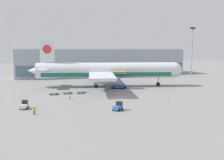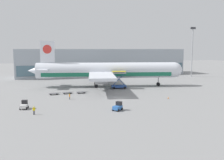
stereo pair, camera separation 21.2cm
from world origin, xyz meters
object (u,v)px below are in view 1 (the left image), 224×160
baggage_dolly_lead (54,93)px  baggage_dolly_second (67,93)px  traffic_cone_near (168,98)px  airplane_main (105,71)px  baggage_tug_foreground (118,107)px  baggage_tug_mid (24,105)px  light_mast (192,48)px  ground_crew_far (34,110)px  baggage_dolly_third (81,92)px  ground_crew_near (70,96)px  scissor_lift_loader (119,82)px

baggage_dolly_lead → baggage_dolly_second: size_ratio=1.00×
baggage_dolly_lead → traffic_cone_near: 34.56m
airplane_main → baggage_tug_foreground: bearing=-88.5°
baggage_tug_mid → light_mast: bearing=-46.5°
airplane_main → baggage_tug_mid: 40.41m
airplane_main → baggage_dolly_second: size_ratio=15.15×
baggage_tug_foreground → baggage_tug_mid: bearing=118.5°
ground_crew_far → baggage_dolly_third: bearing=53.6°
airplane_main → traffic_cone_near: airplane_main is taller
baggage_dolly_lead → ground_crew_near: size_ratio=2.25×
baggage_tug_foreground → scissor_lift_loader: bearing=30.3°
baggage_dolly_lead → ground_crew_near: 9.48m
baggage_dolly_second → scissor_lift_loader: bearing=7.5°
airplane_main → ground_crew_far: 43.68m
baggage_dolly_lead → baggage_tug_foreground: bearing=-71.2°
light_mast → scissor_lift_loader: (-48.20, -24.59, -12.02)m
light_mast → ground_crew_near: 79.27m
baggage_dolly_third → airplane_main: bearing=38.8°
scissor_lift_loader → traffic_cone_near: bearing=-58.9°
baggage_dolly_second → ground_crew_near: 9.06m
scissor_lift_loader → baggage_dolly_second: bearing=-151.7°
light_mast → traffic_cone_near: light_mast is taller
ground_crew_near → ground_crew_far: size_ratio=0.92×
baggage_tug_foreground → baggage_dolly_lead: (-12.17, 24.87, -0.49)m
airplane_main → baggage_dolly_third: 17.50m
baggage_tug_foreground → ground_crew_near: baggage_tug_foreground is taller
light_mast → baggage_tug_mid: (-79.80, -46.44, -13.45)m
ground_crew_far → traffic_cone_near: bearing=6.1°
light_mast → baggage_tug_foreground: bearing=-137.3°
baggage_dolly_second → traffic_cone_near: traffic_cone_near is taller
light_mast → baggage_dolly_third: bearing=-154.5°
light_mast → ground_crew_far: (-77.72, -52.65, -13.24)m
airplane_main → baggage_dolly_third: airplane_main is taller
ground_crew_near → traffic_cone_near: bearing=-110.1°
airplane_main → ground_crew_far: bearing=-113.6°
baggage_tug_foreground → baggage_dolly_second: bearing=68.3°
scissor_lift_loader → ground_crew_far: bearing=-122.8°
baggage_dolly_third → traffic_cone_near: traffic_cone_near is taller
airplane_main → baggage_dolly_third: (-11.55, -11.96, -5.45)m
light_mast → baggage_dolly_third: (-63.00, -30.04, -13.94)m
scissor_lift_loader → baggage_tug_mid: scissor_lift_loader is taller
baggage_dolly_second → baggage_dolly_third: bearing=-12.8°
baggage_tug_mid → baggage_dolly_third: (16.81, 16.40, -0.49)m
airplane_main → baggage_dolly_second: airplane_main is taller
ground_crew_near → baggage_dolly_second: bearing=-7.2°
baggage_tug_mid → baggage_dolly_third: bearing=-32.4°
baggage_dolly_second → ground_crew_far: ground_crew_far is taller
baggage_dolly_lead → baggage_dolly_third: 8.50m
baggage_tug_mid → ground_crew_far: bearing=-148.1°
baggage_dolly_second → traffic_cone_near: 31.12m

